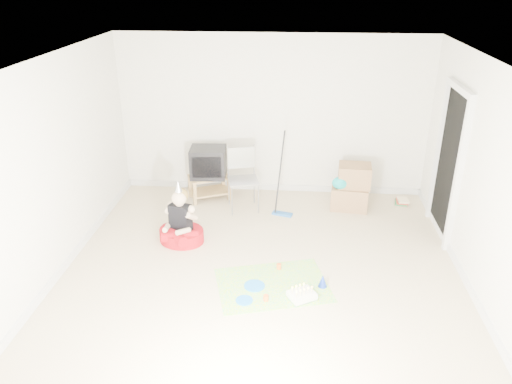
# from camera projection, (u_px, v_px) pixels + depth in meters

# --- Properties ---
(ground) EXTENTS (5.00, 5.00, 0.00)m
(ground) POSITION_uv_depth(u_px,v_px,m) (261.00, 270.00, 6.33)
(ground) COLOR beige
(ground) RESTS_ON ground
(doorway_recess) EXTENTS (0.02, 0.90, 2.05)m
(doorway_recess) POSITION_uv_depth(u_px,v_px,m) (449.00, 166.00, 6.81)
(doorway_recess) COLOR black
(doorway_recess) RESTS_ON ground
(tv_stand) EXTENTS (0.74, 0.62, 0.39)m
(tv_stand) POSITION_uv_depth(u_px,v_px,m) (209.00, 185.00, 8.18)
(tv_stand) COLOR #A47F4A
(tv_stand) RESTS_ON ground
(crt_tv) EXTENTS (0.58, 0.49, 0.48)m
(crt_tv) POSITION_uv_depth(u_px,v_px,m) (208.00, 162.00, 8.01)
(crt_tv) COLOR black
(crt_tv) RESTS_ON tv_stand
(folding_chair) EXTENTS (0.54, 0.53, 1.00)m
(folding_chair) POSITION_uv_depth(u_px,v_px,m) (243.00, 181.00, 7.71)
(folding_chair) COLOR gray
(folding_chair) RESTS_ON ground
(cardboard_boxes) EXTENTS (0.62, 0.49, 0.72)m
(cardboard_boxes) POSITION_uv_depth(u_px,v_px,m) (351.00, 188.00, 7.81)
(cardboard_boxes) COLOR #906A45
(cardboard_boxes) RESTS_ON ground
(floor_mop) EXTENTS (0.33, 0.41, 1.25)m
(floor_mop) POSITION_uv_depth(u_px,v_px,m) (283.00, 200.00, 7.61)
(floor_mop) COLOR #215AA8
(floor_mop) RESTS_ON ground
(book_pile) EXTENTS (0.23, 0.27, 0.08)m
(book_pile) POSITION_uv_depth(u_px,v_px,m) (402.00, 201.00, 8.08)
(book_pile) COLOR #27763F
(book_pile) RESTS_ON ground
(seated_woman) EXTENTS (0.80, 0.80, 0.92)m
(seated_woman) POSITION_uv_depth(u_px,v_px,m) (181.00, 228.00, 6.91)
(seated_woman) COLOR #B31018
(seated_woman) RESTS_ON ground
(party_mat) EXTENTS (1.52, 1.27, 0.01)m
(party_mat) POSITION_uv_depth(u_px,v_px,m) (273.00, 285.00, 6.02)
(party_mat) COLOR #FF358E
(party_mat) RESTS_ON ground
(birthday_cake) EXTENTS (0.37, 0.35, 0.14)m
(birthday_cake) POSITION_uv_depth(u_px,v_px,m) (302.00, 296.00, 5.76)
(birthday_cake) COLOR white
(birthday_cake) RESTS_ON party_mat
(blue_plate_near) EXTENTS (0.35, 0.35, 0.01)m
(blue_plate_near) POSITION_uv_depth(u_px,v_px,m) (254.00, 286.00, 5.99)
(blue_plate_near) COLOR blue
(blue_plate_near) RESTS_ON party_mat
(blue_plate_far) EXTENTS (0.26, 0.26, 0.01)m
(blue_plate_far) POSITION_uv_depth(u_px,v_px,m) (244.00, 300.00, 5.73)
(blue_plate_far) COLOR blue
(blue_plate_far) RESTS_ON party_mat
(orange_cup_near) EXTENTS (0.06, 0.06, 0.07)m
(orange_cup_near) POSITION_uv_depth(u_px,v_px,m) (279.00, 266.00, 6.32)
(orange_cup_near) COLOR orange
(orange_cup_near) RESTS_ON party_mat
(orange_cup_far) EXTENTS (0.06, 0.06, 0.07)m
(orange_cup_far) POSITION_uv_depth(u_px,v_px,m) (266.00, 298.00, 5.72)
(orange_cup_far) COLOR orange
(orange_cup_far) RESTS_ON party_mat
(blue_party_hat) EXTENTS (0.11, 0.11, 0.16)m
(blue_party_hat) POSITION_uv_depth(u_px,v_px,m) (323.00, 281.00, 5.96)
(blue_party_hat) COLOR #1B3BC3
(blue_party_hat) RESTS_ON party_mat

